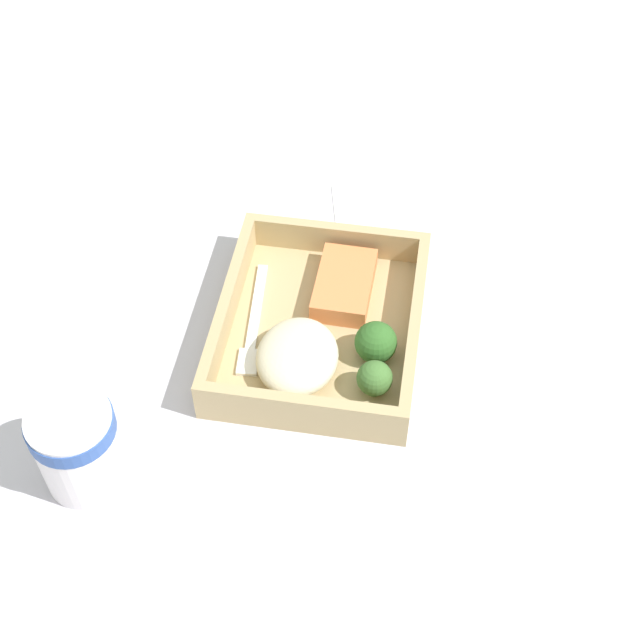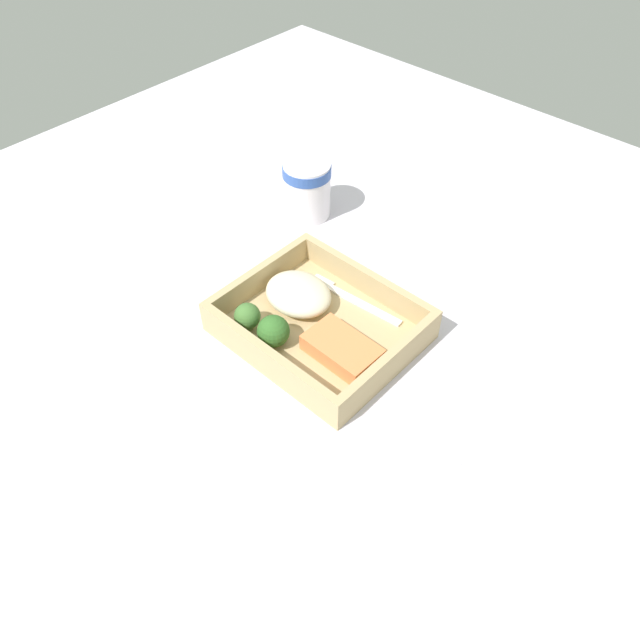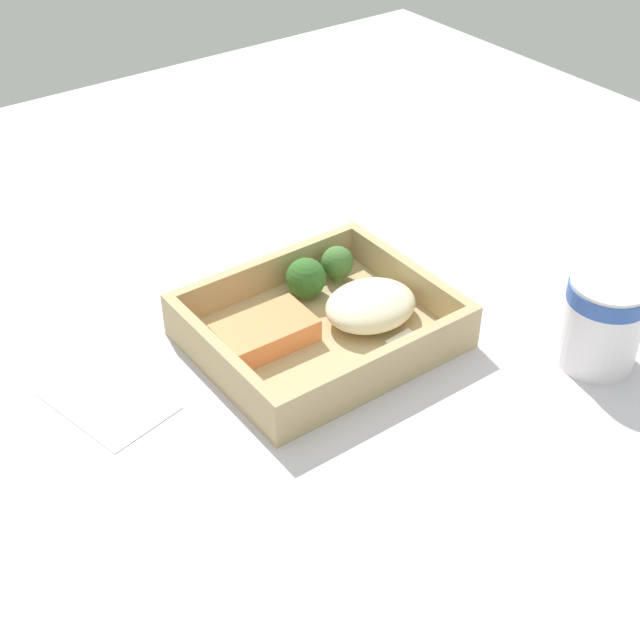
# 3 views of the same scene
# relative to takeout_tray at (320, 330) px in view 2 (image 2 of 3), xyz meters

# --- Properties ---
(ground_plane) EXTENTS (1.60, 1.60, 0.02)m
(ground_plane) POSITION_rel_takeout_tray_xyz_m (0.00, 0.00, -0.02)
(ground_plane) COLOR silver
(takeout_tray) EXTENTS (0.26, 0.22, 0.01)m
(takeout_tray) POSITION_rel_takeout_tray_xyz_m (0.00, 0.00, 0.00)
(takeout_tray) COLOR tan
(takeout_tray) RESTS_ON ground_plane
(tray_rim) EXTENTS (0.26, 0.22, 0.04)m
(tray_rim) POSITION_rel_takeout_tray_xyz_m (0.00, 0.00, 0.03)
(tray_rim) COLOR tan
(tray_rim) RESTS_ON takeout_tray
(salmon_fillet) EXTENTS (0.10, 0.06, 0.03)m
(salmon_fillet) POSITION_rel_takeout_tray_xyz_m (-0.06, 0.02, 0.02)
(salmon_fillet) COLOR #EF834B
(salmon_fillet) RESTS_ON takeout_tray
(mashed_potatoes) EXTENTS (0.10, 0.09, 0.04)m
(mashed_potatoes) POSITION_rel_takeout_tray_xyz_m (0.06, -0.01, 0.02)
(mashed_potatoes) COLOR beige
(mashed_potatoes) RESTS_ON takeout_tray
(broccoli_floret_1) EXTENTS (0.05, 0.05, 0.05)m
(broccoli_floret_1) POSITION_rel_takeout_tray_xyz_m (0.03, 0.06, 0.03)
(broccoli_floret_1) COLOR #83A75F
(broccoli_floret_1) RESTS_ON takeout_tray
(broccoli_floret_2) EXTENTS (0.04, 0.04, 0.04)m
(broccoli_floret_2) POSITION_rel_takeout_tray_xyz_m (0.07, 0.07, 0.03)
(broccoli_floret_2) COLOR #789C56
(broccoli_floret_2) RESTS_ON takeout_tray
(fork) EXTENTS (0.16, 0.03, 0.00)m
(fork) POSITION_rel_takeout_tray_xyz_m (0.01, -0.07, 0.01)
(fork) COLOR white
(fork) RESTS_ON takeout_tray
(paper_cup) EXTENTS (0.08, 0.08, 0.10)m
(paper_cup) POSITION_rel_takeout_tray_xyz_m (0.21, -0.20, 0.05)
(paper_cup) COLOR white
(paper_cup) RESTS_ON ground_plane
(receipt_slip) EXTENTS (0.11, 0.14, 0.00)m
(receipt_slip) POSITION_rel_takeout_tray_xyz_m (-0.23, 0.04, -0.00)
(receipt_slip) COLOR white
(receipt_slip) RESTS_ON ground_plane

